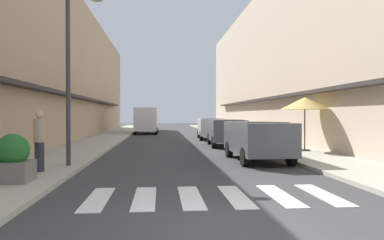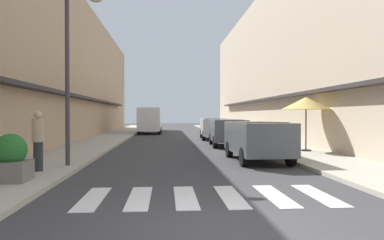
# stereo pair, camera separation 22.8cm
# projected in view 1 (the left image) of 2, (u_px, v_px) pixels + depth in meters

# --- Properties ---
(ground_plane) EXTENTS (105.29, 105.29, 0.00)m
(ground_plane) POSITION_uv_depth(u_px,v_px,m) (177.00, 141.00, 24.45)
(ground_plane) COLOR #38383A
(sidewalk_left) EXTENTS (2.74, 67.00, 0.12)m
(sidewalk_left) POSITION_uv_depth(u_px,v_px,m) (102.00, 140.00, 24.02)
(sidewalk_left) COLOR #ADA899
(sidewalk_left) RESTS_ON ground_plane
(sidewalk_right) EXTENTS (2.74, 67.00, 0.12)m
(sidewalk_right) POSITION_uv_depth(u_px,v_px,m) (249.00, 139.00, 24.87)
(sidewalk_right) COLOR #ADA899
(sidewalk_right) RESTS_ON ground_plane
(building_row_left) EXTENTS (5.50, 45.07, 9.51)m
(building_row_left) POSITION_uv_depth(u_px,v_px,m) (47.00, 70.00, 25.01)
(building_row_left) COLOR tan
(building_row_left) RESTS_ON ground_plane
(building_row_right) EXTENTS (5.50, 45.07, 11.00)m
(building_row_right) POSITION_uv_depth(u_px,v_px,m) (298.00, 63.00, 26.51)
(building_row_right) COLOR #C6B299
(building_row_right) RESTS_ON ground_plane
(crosswalk) EXTENTS (5.20, 2.20, 0.01)m
(crosswalk) POSITION_uv_depth(u_px,v_px,m) (213.00, 197.00, 7.70)
(crosswalk) COLOR silver
(crosswalk) RESTS_ON ground_plane
(parked_car_near) EXTENTS (1.84, 4.16, 1.47)m
(parked_car_near) POSITION_uv_depth(u_px,v_px,m) (258.00, 136.00, 13.63)
(parked_car_near) COLOR #4C5156
(parked_car_near) RESTS_ON ground_plane
(parked_car_mid) EXTENTS (1.96, 4.02, 1.47)m
(parked_car_mid) POSITION_uv_depth(u_px,v_px,m) (226.00, 129.00, 20.17)
(parked_car_mid) COLOR #4C5156
(parked_car_mid) RESTS_ON ground_plane
(parked_car_far) EXTENTS (1.98, 4.45, 1.47)m
(parked_car_far) POSITION_uv_depth(u_px,v_px,m) (211.00, 126.00, 25.94)
(parked_car_far) COLOR silver
(parked_car_far) RESTS_ON ground_plane
(delivery_van) EXTENTS (2.07, 5.43, 2.37)m
(delivery_van) POSITION_uv_depth(u_px,v_px,m) (147.00, 118.00, 33.62)
(delivery_van) COLOR silver
(delivery_van) RESTS_ON ground_plane
(street_lamp) EXTENTS (1.19, 0.28, 5.53)m
(street_lamp) POSITION_uv_depth(u_px,v_px,m) (74.00, 59.00, 11.59)
(street_lamp) COLOR #38383D
(street_lamp) RESTS_ON sidewalk_left
(cafe_umbrella) EXTENTS (2.18, 2.18, 2.40)m
(cafe_umbrella) POSITION_uv_depth(u_px,v_px,m) (305.00, 104.00, 16.42)
(cafe_umbrella) COLOR #262626
(cafe_umbrella) RESTS_ON sidewalk_right
(planter_corner) EXTENTS (0.85, 0.85, 1.15)m
(planter_corner) POSITION_uv_depth(u_px,v_px,m) (13.00, 159.00, 8.79)
(planter_corner) COLOR slate
(planter_corner) RESTS_ON sidewalk_left
(pedestrian_walking_near) EXTENTS (0.34, 0.34, 1.72)m
(pedestrian_walking_near) POSITION_uv_depth(u_px,v_px,m) (39.00, 140.00, 10.37)
(pedestrian_walking_near) COLOR #282B33
(pedestrian_walking_near) RESTS_ON sidewalk_left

